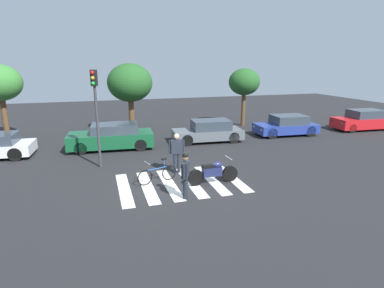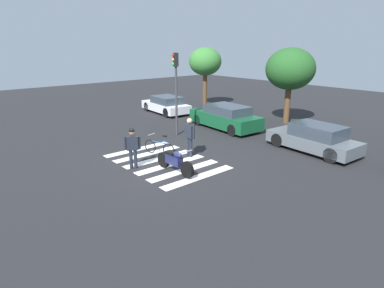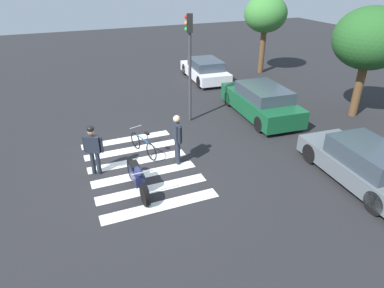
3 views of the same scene
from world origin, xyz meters
TOP-DOWN VIEW (x-y plane):
  - ground_plane at (0.00, 0.00)m, footprint 60.00×60.00m
  - police_motorcycle at (1.26, -0.41)m, footprint 2.14×0.62m
  - leaning_bicycle at (-0.87, 0.34)m, footprint 1.68×0.60m
  - officer_on_foot at (0.18, 1.26)m, footprint 0.70×0.24m
  - officer_by_motorcycle at (-0.19, -1.43)m, footprint 0.39×0.59m
  - crosswalk_stripes at (0.00, 0.00)m, footprint 4.95×3.45m
  - car_white_van at (-8.38, 6.16)m, footprint 4.24×2.09m
  - car_green_compact at (-2.34, 6.18)m, footprint 4.76×2.20m
  - car_grey_coupe at (3.44, 6.17)m, footprint 4.35×2.01m
  - traffic_light_pole at (-3.07, 3.02)m, footprint 0.31×0.36m
  - street_tree_near at (-8.54, 10.17)m, footprint 2.57×2.57m
  - street_tree_mid at (-0.78, 10.17)m, footprint 3.01×3.01m

SIDE VIEW (x-z plane):
  - ground_plane at x=0.00m, z-range 0.00..0.00m
  - crosswalk_stripes at x=0.00m, z-range 0.00..0.01m
  - leaning_bicycle at x=-0.87m, z-range -0.13..0.85m
  - police_motorcycle at x=1.26m, z-range -0.06..0.99m
  - car_white_van at x=-8.38m, z-range -0.02..1.23m
  - car_grey_coupe at x=3.44m, z-range -0.03..1.31m
  - car_green_compact at x=-2.34m, z-range -0.02..1.41m
  - officer_by_motorcycle at x=-0.19m, z-range 0.12..1.85m
  - officer_on_foot at x=0.18m, z-range 0.14..1.92m
  - traffic_light_pole at x=-3.07m, z-range 0.75..5.21m
  - street_tree_mid at x=-0.78m, z-range 1.04..5.75m
  - street_tree_near at x=-8.54m, z-range 1.20..5.86m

